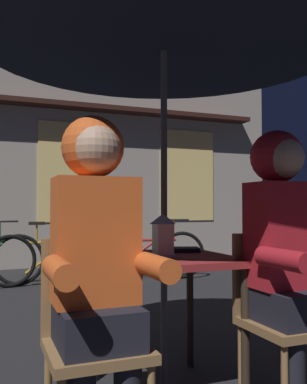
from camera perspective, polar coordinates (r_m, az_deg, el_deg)
cafe_table at (r=2.35m, az=1.42°, el=-11.04°), size 0.72×0.72×0.74m
patio_umbrella at (r=2.55m, az=1.39°, el=22.34°), size 2.10×2.10×2.31m
lantern at (r=2.30m, az=1.27°, el=-5.66°), size 0.11×0.11×0.23m
chair_left at (r=1.89m, az=-8.12°, el=-17.87°), size 0.40×0.40×0.87m
chair_right at (r=2.31m, az=16.66°, el=-14.91°), size 0.40×0.40×0.87m
person_left_hooded at (r=1.77m, az=-7.63°, el=-7.21°), size 0.45×0.56×1.40m
person_right_hooded at (r=2.21m, az=17.48°, el=-6.10°), size 0.45×0.56×1.40m
shopfront_building at (r=7.82m, az=-19.54°, el=13.58°), size 10.00×0.93×6.20m
bicycle_third at (r=5.71m, az=-12.56°, el=-8.59°), size 1.67×0.32×0.84m
bicycle_fourth at (r=5.94m, az=-0.98°, el=-8.38°), size 1.66×0.34×0.84m
book at (r=2.58m, az=3.86°, el=-7.70°), size 0.24×0.20×0.02m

